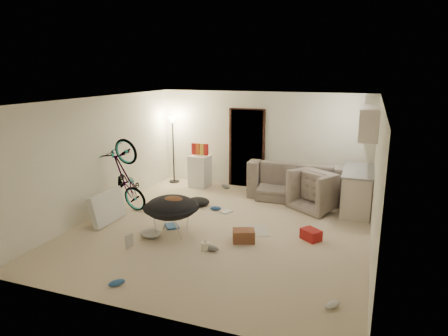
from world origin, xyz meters
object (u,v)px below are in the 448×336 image
(kitchen_counter, at_px, (357,191))
(saucer_chair, at_px, (171,212))
(tv_box, at_px, (108,207))
(sofa, at_px, (297,184))
(mini_fridge, at_px, (200,171))
(drink_case_b, at_px, (311,235))
(bicycle, at_px, (126,192))
(drink_case_a, at_px, (244,236))
(floor_lamp, at_px, (173,135))
(juicer, at_px, (205,246))
(armchair, at_px, (322,194))

(kitchen_counter, xyz_separation_m, saucer_chair, (-3.22, -2.61, 0.00))
(kitchen_counter, bearing_deg, tv_box, -152.28)
(sofa, bearing_deg, tv_box, 40.46)
(mini_fridge, xyz_separation_m, drink_case_b, (3.30, -2.51, -0.31))
(kitchen_counter, bearing_deg, sofa, 162.21)
(saucer_chair, height_order, tv_box, saucer_chair)
(kitchen_counter, relative_size, mini_fridge, 1.81)
(kitchen_counter, xyz_separation_m, mini_fridge, (-4.00, 0.55, -0.03))
(bicycle, height_order, drink_case_a, bicycle)
(floor_lamp, relative_size, juicer, 8.91)
(armchair, relative_size, mini_fridge, 1.20)
(kitchen_counter, height_order, armchair, kitchen_counter)
(juicer, bearing_deg, kitchen_counter, 52.15)
(armchair, height_order, saucer_chair, saucer_chair)
(kitchen_counter, height_order, sofa, kitchen_counter)
(bicycle, relative_size, juicer, 8.25)
(tv_box, height_order, juicer, tv_box)
(mini_fridge, height_order, drink_case_a, mini_fridge)
(bicycle, relative_size, tv_box, 1.74)
(floor_lamp, distance_m, tv_box, 3.29)
(mini_fridge, bearing_deg, juicer, -61.52)
(floor_lamp, relative_size, tv_box, 1.88)
(armchair, bearing_deg, drink_case_a, 99.09)
(kitchen_counter, height_order, tv_box, kitchen_counter)
(bicycle, bearing_deg, drink_case_b, -84.03)
(kitchen_counter, bearing_deg, drink_case_b, -109.75)
(mini_fridge, bearing_deg, drink_case_a, -50.58)
(armchair, bearing_deg, mini_fridge, 22.85)
(floor_lamp, relative_size, mini_fridge, 2.19)
(mini_fridge, bearing_deg, kitchen_counter, -4.09)
(drink_case_a, distance_m, drink_case_b, 1.24)
(kitchen_counter, relative_size, tv_box, 1.56)
(sofa, height_order, juicer, sofa)
(armchair, height_order, bicycle, bicycle)
(floor_lamp, height_order, bicycle, floor_lamp)
(tv_box, bearing_deg, bicycle, 89.98)
(kitchen_counter, height_order, saucer_chair, kitchen_counter)
(tv_box, bearing_deg, drink_case_a, 0.42)
(kitchen_counter, bearing_deg, bicycle, -159.15)
(bicycle, relative_size, drink_case_b, 4.88)
(kitchen_counter, distance_m, saucer_chair, 4.14)
(floor_lamp, distance_m, juicer, 4.60)
(drink_case_a, relative_size, drink_case_b, 1.14)
(sofa, distance_m, armchair, 0.86)
(floor_lamp, relative_size, drink_case_b, 5.27)
(tv_box, distance_m, juicer, 2.45)
(sofa, relative_size, drink_case_a, 5.83)
(drink_case_a, bearing_deg, kitchen_counter, 32.61)
(kitchen_counter, relative_size, armchair, 1.51)
(drink_case_b, distance_m, juicer, 1.96)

